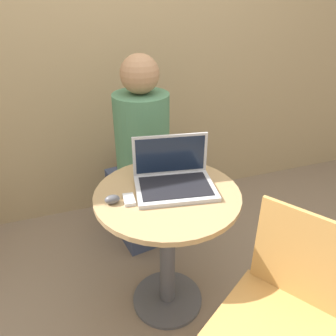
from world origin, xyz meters
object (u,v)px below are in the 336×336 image
chair_empty (280,316)px  cell_phone (129,200)px  person_seated (140,170)px  laptop (174,178)px

chair_empty → cell_phone: bearing=127.9°
chair_empty → person_seated: person_seated is taller
laptop → person_seated: size_ratio=0.32×
cell_phone → laptop: bearing=13.6°
person_seated → chair_empty: bearing=-78.5°
laptop → person_seated: bearing=92.9°
laptop → person_seated: 0.58m
cell_phone → chair_empty: size_ratio=0.11×
cell_phone → chair_empty: 0.76m
laptop → cell_phone: 0.24m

